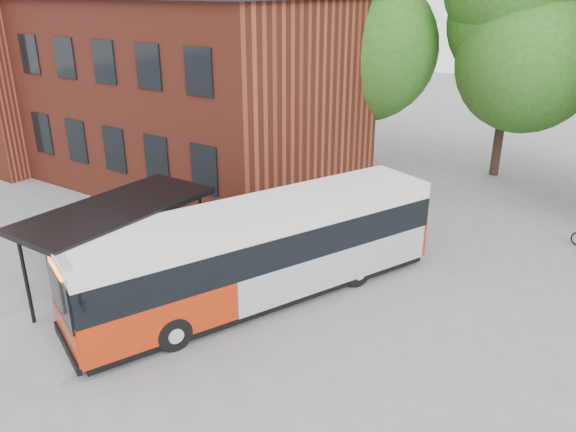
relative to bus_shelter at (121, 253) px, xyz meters
The scene contains 6 objects.
ground 4.83m from the bus_shelter, 12.53° to the left, with size 100.00×100.00×0.00m, color slate.
station_building 13.42m from the bus_shelter, 130.36° to the left, with size 18.40×10.40×8.50m, color maroon, non-canonical shape.
bus_shelter is the anchor object (origin of this frame).
tree_0 17.54m from the bus_shelter, 95.04° to the left, with size 7.92×7.92×11.00m, color #235717, non-canonical shape.
tree_1 19.19m from the bus_shelter, 73.01° to the left, with size 7.92×7.92×10.40m, color #235717, non-canonical shape.
city_bus 3.95m from the bus_shelter, 36.13° to the left, with size 2.35×11.04×2.80m, color #B0290A, non-canonical shape.
Camera 1 is at (7.38, -10.10, 8.36)m, focal length 35.00 mm.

